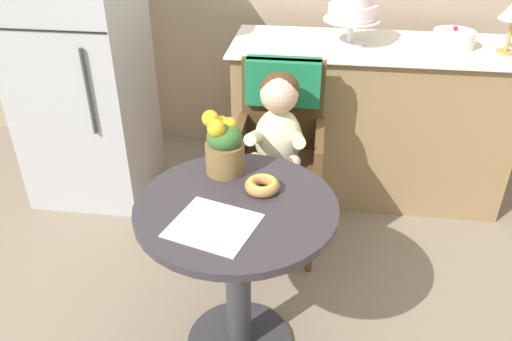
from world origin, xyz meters
TOP-DOWN VIEW (x-y plane):
  - cafe_table at (0.00, 0.00)m, footprint 0.72×0.72m
  - wicker_chair at (0.09, 0.77)m, footprint 0.42×0.45m
  - seated_child at (0.09, 0.61)m, footprint 0.27×0.32m
  - paper_napkin at (-0.05, -0.13)m, footprint 0.32×0.31m
  - donut_front at (0.08, 0.10)m, footprint 0.13×0.13m
  - flower_vase at (-0.08, 0.21)m, footprint 0.16×0.15m
  - display_counter at (0.55, 1.30)m, footprint 1.56×0.62m
  - tiered_cake_stand at (0.40, 1.30)m, footprint 0.30×0.30m
  - round_layer_cake at (0.94, 1.32)m, footprint 0.22×0.22m
  - refrigerator at (-1.05, 1.10)m, footprint 0.64×0.63m

SIDE VIEW (x-z plane):
  - display_counter at x=0.55m, z-range 0.00..0.90m
  - cafe_table at x=0.00m, z-range 0.15..0.87m
  - wicker_chair at x=0.09m, z-range 0.16..1.12m
  - seated_child at x=0.09m, z-range 0.31..1.04m
  - paper_napkin at x=-0.05m, z-range 0.72..0.72m
  - donut_front at x=0.08m, z-range 0.72..0.77m
  - flower_vase at x=-0.08m, z-range 0.71..0.96m
  - refrigerator at x=-1.05m, z-range 0.00..1.70m
  - round_layer_cake at x=0.94m, z-range 0.89..1.00m
  - tiered_cake_stand at x=0.40m, z-range 0.94..1.22m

